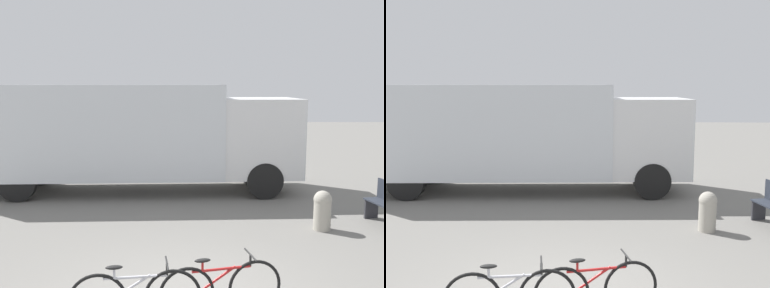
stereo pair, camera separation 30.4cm
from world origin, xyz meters
TOP-DOWN VIEW (x-y plane):
  - delivery_truck at (-1.82, 6.48)m, footprint 9.62×2.84m
  - bollard_near_bench at (2.88, 3.22)m, footprint 0.39×0.39m

SIDE VIEW (x-z plane):
  - bollard_near_bench at x=2.88m, z-range 0.03..0.90m
  - delivery_truck at x=-1.82m, z-range 0.18..3.30m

